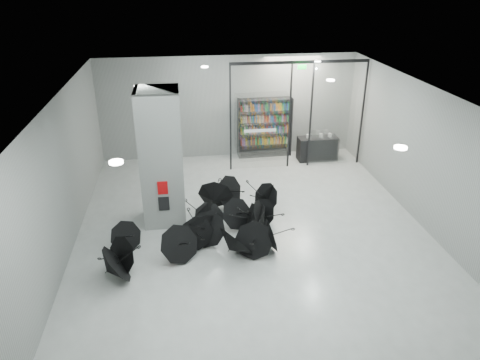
{
  "coord_description": "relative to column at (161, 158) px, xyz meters",
  "views": [
    {
      "loc": [
        -1.9,
        -10.13,
        6.86
      ],
      "look_at": [
        -0.3,
        1.5,
        1.4
      ],
      "focal_mm": 33.74,
      "sensor_mm": 36.0,
      "label": 1
    }
  ],
  "objects": [
    {
      "name": "glass_partition",
      "position": [
        4.89,
        3.5,
        0.18
      ],
      "size": [
        5.06,
        0.08,
        4.0
      ],
      "color": "silver",
      "rests_on": "ground"
    },
    {
      "name": "room",
      "position": [
        2.5,
        -2.0,
        0.84
      ],
      "size": [
        14.0,
        14.02,
        4.01
      ],
      "color": "gray",
      "rests_on": "ground"
    },
    {
      "name": "shop_counter",
      "position": [
        5.92,
        4.01,
        -1.53
      ],
      "size": [
        1.56,
        0.63,
        0.93
      ],
      "primitive_type": "cube",
      "rotation": [
        0.0,
        0.0,
        0.01
      ],
      "color": "black",
      "rests_on": "ground"
    },
    {
      "name": "fire_cabinet",
      "position": [
        0.0,
        -0.62,
        -0.65
      ],
      "size": [
        0.28,
        0.04,
        0.38
      ],
      "primitive_type": "cube",
      "color": "#A50A07",
      "rests_on": "column"
    },
    {
      "name": "exit_sign",
      "position": [
        4.9,
        3.3,
        1.82
      ],
      "size": [
        0.3,
        0.06,
        0.15
      ],
      "primitive_type": "cube",
      "color": "#0CE533",
      "rests_on": "room"
    },
    {
      "name": "umbrella_cluster",
      "position": [
        1.47,
        -1.15,
        -1.69
      ],
      "size": [
        5.81,
        4.91,
        1.31
      ],
      "color": "black",
      "rests_on": "ground"
    },
    {
      "name": "bookshelf",
      "position": [
        3.92,
        4.75,
        -0.82
      ],
      "size": [
        2.16,
        0.51,
        2.36
      ],
      "primitive_type": null,
      "rotation": [
        0.0,
        0.0,
        0.04
      ],
      "color": "black",
      "rests_on": "ground"
    },
    {
      "name": "info_panel",
      "position": [
        0.0,
        -0.62,
        -1.15
      ],
      "size": [
        0.3,
        0.03,
        0.42
      ],
      "primitive_type": "cube",
      "color": "black",
      "rests_on": "column"
    },
    {
      "name": "column",
      "position": [
        0.0,
        0.0,
        0.0
      ],
      "size": [
        1.2,
        1.2,
        4.0
      ],
      "primitive_type": "cube",
      "color": "slate",
      "rests_on": "ground"
    }
  ]
}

